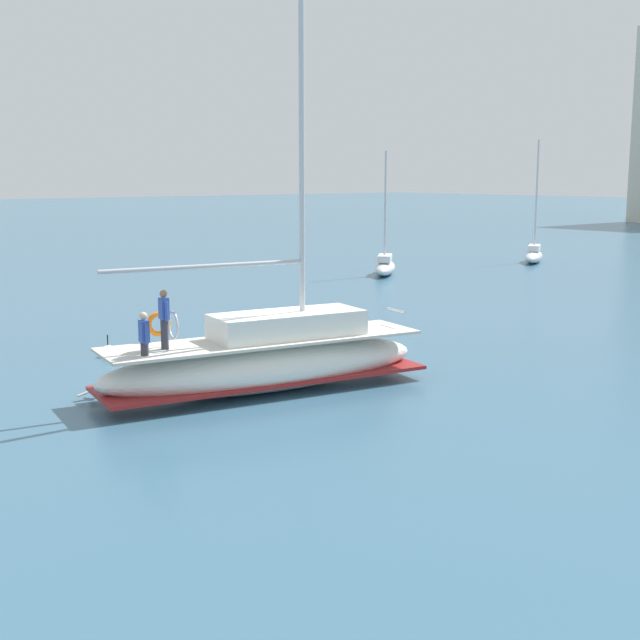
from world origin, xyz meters
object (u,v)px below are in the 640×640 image
(mooring_buoy, at_px, (108,352))
(moored_catamaran, at_px, (534,254))
(moored_sloop_near, at_px, (385,266))
(seagull, at_px, (93,392))
(main_sailboat, at_px, (267,358))

(mooring_buoy, bearing_deg, moored_catamaran, 105.80)
(moored_sloop_near, xyz_separation_m, seagull, (16.27, -26.24, -0.36))
(moored_catamaran, bearing_deg, mooring_buoy, -74.20)
(moored_sloop_near, height_order, mooring_buoy, moored_sloop_near)
(main_sailboat, xyz_separation_m, seagull, (-2.24, -4.20, -0.73))
(main_sailboat, bearing_deg, seagull, -118.02)
(main_sailboat, relative_size, seagull, 15.24)
(moored_catamaran, height_order, mooring_buoy, moored_catamaran)
(seagull, bearing_deg, mooring_buoy, 150.66)
(moored_sloop_near, distance_m, seagull, 30.88)
(main_sailboat, xyz_separation_m, moored_sloop_near, (-18.51, 22.04, -0.37))
(moored_sloop_near, bearing_deg, seagull, -58.19)
(moored_sloop_near, bearing_deg, main_sailboat, -49.97)
(moored_sloop_near, xyz_separation_m, moored_catamaran, (1.14, 13.15, 0.01))
(moored_sloop_near, relative_size, mooring_buoy, 8.70)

